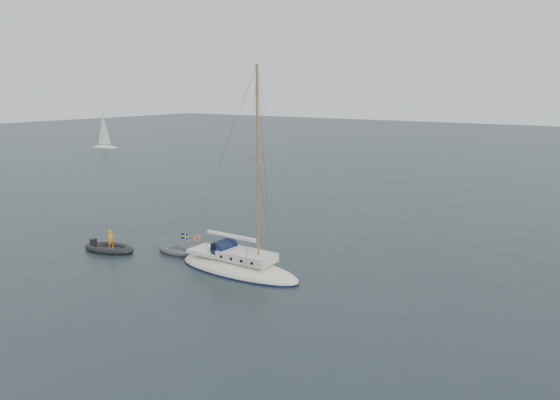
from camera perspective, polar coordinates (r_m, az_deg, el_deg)
The scene contains 5 objects.
ground at distance 32.31m, azimuth -0.31°, elevation -8.24°, with size 300.00×300.00×0.00m, color black.
sailboat at distance 33.21m, azimuth -4.38°, elevation -5.94°, with size 9.02×2.70×12.84m.
dinghy at distance 37.63m, azimuth -10.73°, elevation -5.23°, with size 2.97×1.34×0.43m.
rib at distance 39.27m, azimuth -17.45°, elevation -4.78°, with size 3.85×1.75×1.55m.
distant_yacht_a at distance 106.42m, azimuth -17.93°, elevation 6.82°, with size 5.29×2.82×7.00m.
Camera 1 is at (17.23, -25.01, 11.02)m, focal length 35.00 mm.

